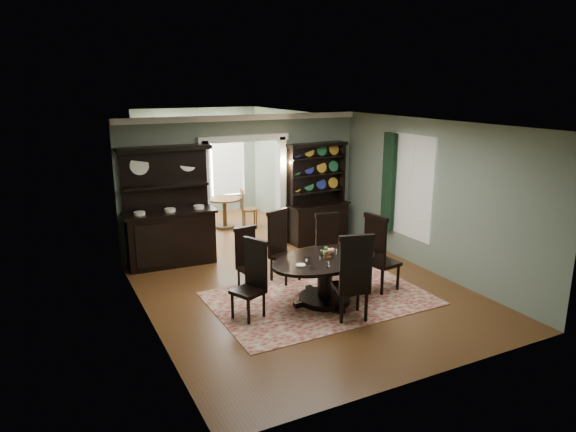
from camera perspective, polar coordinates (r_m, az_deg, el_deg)
name	(u,v)px	position (r m, az deg, el deg)	size (l,w,h in m)	color
room	(309,209)	(8.80, 2.30, 0.84)	(5.51, 6.01, 3.01)	#573417
parlor	(208,167)	(13.78, -8.86, 5.45)	(3.51, 3.50, 3.01)	#573417
doorway_trim	(244,178)	(11.41, -4.91, 4.20)	(2.08, 0.25, 2.57)	white
right_window	(401,185)	(11.00, 12.42, 3.43)	(0.15, 1.47, 2.12)	white
wall_sconce	(285,164)	(11.61, -0.28, 5.79)	(0.27, 0.21, 0.21)	#AF6D2E
rug	(320,298)	(9.12, 3.59, -9.11)	(3.71, 2.47, 0.01)	maroon
dining_table	(325,272)	(8.79, 4.13, -6.19)	(2.20, 2.16, 0.79)	black
centerpiece	(327,254)	(8.72, 4.36, -4.29)	(1.24, 0.80, 0.20)	silver
chair_far_left	(248,257)	(9.34, -4.50, -4.56)	(0.48, 0.46, 1.16)	black
chair_far_mid	(281,244)	(9.71, -0.78, -3.11)	(0.64, 0.62, 1.36)	black
chair_far_right	(328,244)	(9.88, 4.50, -3.14)	(0.54, 0.52, 1.27)	black
chair_end_left	(252,277)	(8.25, -3.99, -6.73)	(0.60, 0.62, 1.28)	black
chair_end_right	(379,251)	(9.31, 10.04, -3.87)	(0.57, 0.60, 1.43)	black
chair_near	(353,276)	(8.09, 7.28, -6.58)	(0.65, 0.63, 1.45)	black
sideboard	(170,224)	(10.79, -13.02, -0.90)	(1.88, 0.74, 2.45)	black
welsh_dresser	(317,206)	(12.09, 3.28, 1.08)	(1.52, 0.63, 2.33)	black
parlor_table	(225,209)	(13.33, -7.06, 0.82)	(0.85, 0.85, 0.79)	#513417
parlor_chair_left	(203,214)	(12.97, -9.47, 0.17)	(0.43, 0.42, 0.89)	#513417
parlor_chair_right	(247,207)	(13.28, -4.63, 0.99)	(0.46, 0.45, 1.03)	#513417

